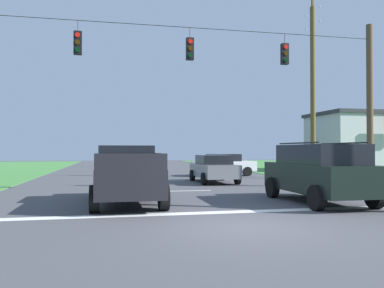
% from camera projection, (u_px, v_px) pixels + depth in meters
% --- Properties ---
extents(ground_plane, '(120.00, 120.00, 0.00)m').
position_uv_depth(ground_plane, '(245.00, 227.00, 9.06)').
color(ground_plane, '#47474C').
extents(stop_bar_stripe, '(14.88, 0.45, 0.01)m').
position_uv_depth(stop_bar_stripe, '(220.00, 212.00, 11.18)').
color(stop_bar_stripe, white).
rests_on(stop_bar_stripe, ground).
extents(lane_dash_0, '(2.50, 0.15, 0.01)m').
position_uv_depth(lane_dash_0, '(183.00, 191.00, 17.06)').
color(lane_dash_0, white).
rests_on(lane_dash_0, ground).
extents(lane_dash_1, '(2.50, 0.15, 0.01)m').
position_uv_depth(lane_dash_1, '(164.00, 180.00, 23.08)').
color(lane_dash_1, white).
rests_on(lane_dash_1, ground).
extents(lane_dash_2, '(2.50, 0.15, 0.01)m').
position_uv_depth(lane_dash_2, '(151.00, 172.00, 31.10)').
color(lane_dash_2, white).
rests_on(lane_dash_2, ground).
extents(lane_dash_3, '(2.50, 0.15, 0.01)m').
position_uv_depth(lane_dash_3, '(145.00, 169.00, 37.05)').
color(lane_dash_3, white).
rests_on(lane_dash_3, ground).
extents(overhead_signal_span, '(17.99, 0.31, 7.80)m').
position_uv_depth(overhead_signal_span, '(188.00, 93.00, 16.75)').
color(overhead_signal_span, brown).
rests_on(overhead_signal_span, ground).
extents(pickup_truck, '(2.34, 5.43, 1.95)m').
position_uv_depth(pickup_truck, '(126.00, 174.00, 13.21)').
color(pickup_truck, black).
rests_on(pickup_truck, ground).
extents(suv_black, '(2.21, 4.80, 2.05)m').
position_uv_depth(suv_black, '(319.00, 172.00, 13.27)').
color(suv_black, black).
rests_on(suv_black, ground).
extents(distant_car_crossing_white, '(4.40, 2.23, 1.52)m').
position_uv_depth(distant_car_crossing_white, '(224.00, 164.00, 27.30)').
color(distant_car_crossing_white, silver).
rests_on(distant_car_crossing_white, ground).
extents(distant_car_oncoming, '(2.06, 4.32, 1.52)m').
position_uv_depth(distant_car_oncoming, '(214.00, 168.00, 21.51)').
color(distant_car_oncoming, slate).
rests_on(distant_car_oncoming, ground).
extents(utility_pole_mid_right, '(0.31, 1.79, 11.50)m').
position_uv_depth(utility_pole_mid_right, '(313.00, 88.00, 24.40)').
color(utility_pole_mid_right, brown).
rests_on(utility_pole_mid_right, ground).
extents(roadside_store, '(10.04, 7.12, 5.03)m').
position_uv_depth(roadside_store, '(372.00, 142.00, 33.91)').
color(roadside_store, '#B2B2B7').
rests_on(roadside_store, ground).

